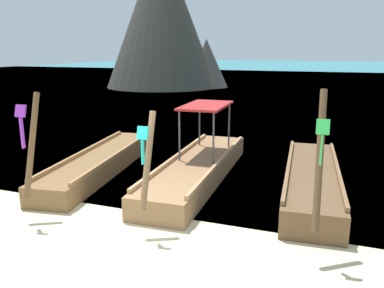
{
  "coord_description": "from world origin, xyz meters",
  "views": [
    {
      "loc": [
        3.31,
        -5.72,
        3.43
      ],
      "look_at": [
        0.0,
        3.28,
        1.1
      ],
      "focal_mm": 36.52,
      "sensor_mm": 36.0,
      "label": 1
    }
  ],
  "objects_px": {
    "longtail_boat_violet_ribbon": "(101,162)",
    "karst_rock": "(163,15)",
    "longtail_boat_turquoise_ribbon": "(198,167)",
    "longtail_boat_green_ribbon": "(312,180)"
  },
  "relations": [
    {
      "from": "longtail_boat_violet_ribbon",
      "to": "karst_rock",
      "type": "xyz_separation_m",
      "value": [
        -9.06,
        24.76,
        6.15
      ]
    },
    {
      "from": "karst_rock",
      "to": "longtail_boat_turquoise_ribbon",
      "type": "bearing_deg",
      "value": -64.04
    },
    {
      "from": "longtail_boat_turquoise_ribbon",
      "to": "longtail_boat_green_ribbon",
      "type": "bearing_deg",
      "value": 0.67
    },
    {
      "from": "longtail_boat_green_ribbon",
      "to": "karst_rock",
      "type": "distance_m",
      "value": 29.22
    },
    {
      "from": "longtail_boat_green_ribbon",
      "to": "karst_rock",
      "type": "xyz_separation_m",
      "value": [
        -14.85,
        24.41,
        6.11
      ]
    },
    {
      "from": "longtail_boat_violet_ribbon",
      "to": "longtail_boat_green_ribbon",
      "type": "xyz_separation_m",
      "value": [
        5.79,
        0.35,
        0.04
      ]
    },
    {
      "from": "longtail_boat_violet_ribbon",
      "to": "longtail_boat_turquoise_ribbon",
      "type": "xyz_separation_m",
      "value": [
        2.84,
        0.31,
        0.06
      ]
    },
    {
      "from": "longtail_boat_violet_ribbon",
      "to": "longtail_boat_turquoise_ribbon",
      "type": "height_order",
      "value": "longtail_boat_violet_ribbon"
    },
    {
      "from": "longtail_boat_green_ribbon",
      "to": "longtail_boat_violet_ribbon",
      "type": "bearing_deg",
      "value": -176.58
    },
    {
      "from": "longtail_boat_green_ribbon",
      "to": "karst_rock",
      "type": "bearing_deg",
      "value": 121.31
    }
  ]
}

